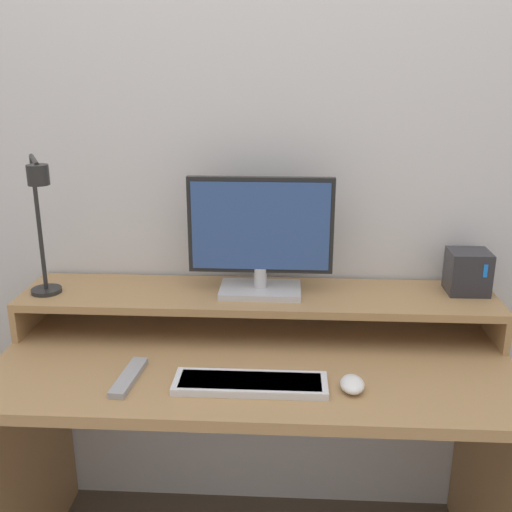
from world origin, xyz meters
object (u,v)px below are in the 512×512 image
at_px(monitor, 260,237).
at_px(router_dock, 468,272).
at_px(mouse, 352,384).
at_px(keyboard, 251,383).
at_px(remote_control, 129,377).
at_px(desk_lamp, 41,219).

height_order(monitor, router_dock, monitor).
xyz_separation_m(router_dock, mouse, (-0.36, -0.37, -0.16)).
xyz_separation_m(keyboard, remote_control, (-0.30, 0.02, -0.00)).
bearing_deg(keyboard, mouse, -0.52).
relative_size(desk_lamp, remote_control, 2.14).
bearing_deg(desk_lamp, remote_control, -38.03).
bearing_deg(remote_control, mouse, -1.87).
bearing_deg(router_dock, remote_control, -158.36).
xyz_separation_m(monitor, desk_lamp, (-0.58, -0.11, 0.07)).
height_order(router_dock, mouse, router_dock).
bearing_deg(monitor, router_dock, 3.94).
xyz_separation_m(monitor, router_dock, (0.59, 0.04, -0.11)).
bearing_deg(mouse, desk_lamp, 164.30).
bearing_deg(monitor, keyboard, -90.80).
relative_size(monitor, keyboard, 1.10).
relative_size(monitor, remote_control, 2.18).
relative_size(desk_lamp, mouse, 4.90).
xyz_separation_m(monitor, mouse, (0.24, -0.33, -0.27)).
bearing_deg(keyboard, desk_lamp, 158.43).
height_order(mouse, remote_control, mouse).
height_order(keyboard, remote_control, keyboard).
xyz_separation_m(monitor, keyboard, (-0.00, -0.33, -0.27)).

